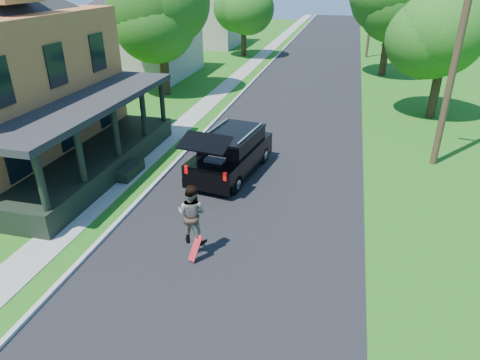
% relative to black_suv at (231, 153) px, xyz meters
% --- Properties ---
extents(ground, '(140.00, 140.00, 0.00)m').
position_rel_black_suv_xyz_m(ground, '(1.40, -7.27, -0.91)').
color(ground, '#276113').
rests_on(ground, ground).
extents(street, '(8.00, 120.00, 0.02)m').
position_rel_black_suv_xyz_m(street, '(1.40, 12.73, -0.91)').
color(street, black).
rests_on(street, ground).
extents(curb, '(0.15, 120.00, 0.12)m').
position_rel_black_suv_xyz_m(curb, '(-2.65, 12.73, -0.91)').
color(curb, '#A4A49F').
rests_on(curb, ground).
extents(sidewalk, '(1.30, 120.00, 0.03)m').
position_rel_black_suv_xyz_m(sidewalk, '(-4.20, 12.73, -0.91)').
color(sidewalk, gray).
rests_on(sidewalk, ground).
extents(front_walk, '(6.50, 1.20, 0.03)m').
position_rel_black_suv_xyz_m(front_walk, '(-8.10, -1.27, -0.91)').
color(front_walk, gray).
rests_on(front_walk, ground).
extents(neighbor_house_mid, '(12.78, 12.78, 8.30)m').
position_rel_black_suv_xyz_m(neighbor_house_mid, '(-12.10, 16.73, 3.28)').
color(neighbor_house_mid, '#B4ACA0').
rests_on(neighbor_house_mid, ground).
extents(neighbor_house_far, '(12.78, 12.78, 8.30)m').
position_rel_black_suv_xyz_m(neighbor_house_far, '(-12.10, 32.73, 3.28)').
color(neighbor_house_far, '#B4ACA0').
rests_on(neighbor_house_far, ground).
extents(black_suv, '(2.66, 5.36, 2.39)m').
position_rel_black_suv_xyz_m(black_suv, '(0.00, 0.00, 0.00)').
color(black_suv, black).
rests_on(black_suv, ground).
extents(skateboarder, '(0.96, 0.79, 1.82)m').
position_rel_black_suv_xyz_m(skateboarder, '(0.40, -5.77, 0.48)').
color(skateboarder, black).
rests_on(skateboarder, ground).
extents(skateboard, '(0.41, 0.36, 0.79)m').
position_rel_black_suv_xyz_m(skateboard, '(0.58, -6.12, -0.47)').
color(skateboard, '#AE0E14').
rests_on(skateboard, ground).
extents(tree_left_mid, '(7.30, 7.50, 8.57)m').
position_rel_black_suv_xyz_m(tree_left_mid, '(-7.67, 11.29, 4.55)').
color(tree_left_mid, black).
rests_on(tree_left_mid, ground).
extents(tree_left_far, '(5.34, 5.27, 7.94)m').
position_rel_black_suv_xyz_m(tree_left_far, '(-5.98, 26.88, 4.17)').
color(tree_left_far, black).
rests_on(tree_left_far, ground).
extents(tree_right_near, '(5.72, 5.84, 6.98)m').
position_rel_black_suv_xyz_m(tree_right_near, '(9.20, 10.21, 3.44)').
color(tree_right_near, black).
rests_on(tree_right_near, ground).
extents(utility_pole_near, '(1.75, 0.50, 9.52)m').
position_rel_black_suv_xyz_m(utility_pole_near, '(8.40, 3.15, 4.00)').
color(utility_pole_near, '#422F1E').
rests_on(utility_pole_near, ground).
extents(utility_pole_far, '(1.55, 0.26, 9.49)m').
position_rel_black_suv_xyz_m(utility_pole_far, '(5.90, 29.10, 3.97)').
color(utility_pole_far, '#422F1E').
rests_on(utility_pole_far, ground).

